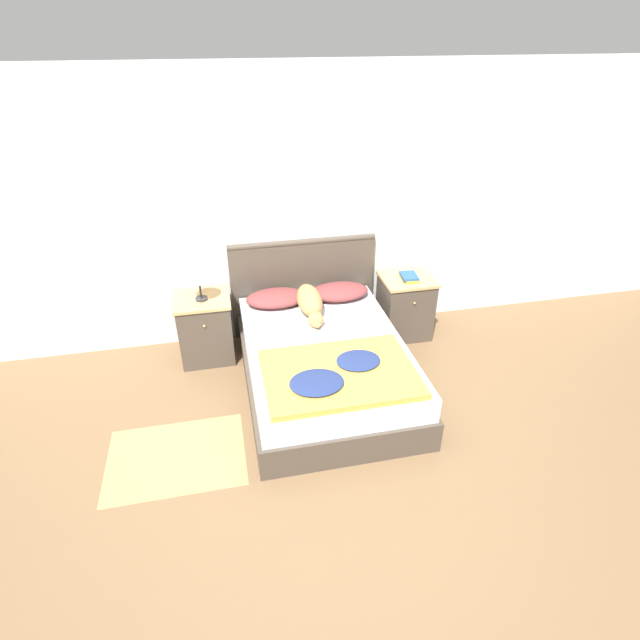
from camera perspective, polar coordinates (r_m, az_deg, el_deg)
ground_plane at (r=3.72m, az=2.88°, el=-17.85°), size 16.00×16.00×0.00m
wall_back at (r=4.79m, az=-3.37°, el=12.30°), size 9.00×0.06×2.55m
bed at (r=4.36m, az=0.54°, el=-5.14°), size 1.36×1.92×0.48m
headboard at (r=5.03m, az=-1.92°, el=4.03°), size 1.44×0.06×1.02m
nightstand_left at (r=4.82m, az=-12.92°, el=-0.88°), size 0.50×0.47×0.64m
nightstand_right at (r=5.14m, az=9.67°, el=1.58°), size 0.50×0.47×0.64m
pillow_left at (r=4.76m, az=-5.02°, el=2.53°), size 0.58×0.35×0.14m
pillow_right at (r=4.86m, az=2.20°, el=3.26°), size 0.58×0.35×0.14m
quilt at (r=3.80m, az=2.11°, el=-6.15°), size 1.15×0.82×0.09m
dog at (r=4.59m, az=-1.13°, el=2.05°), size 0.22×0.71×0.23m
book_stack at (r=4.96m, az=10.15°, el=4.88°), size 0.17×0.23×0.05m
table_lamp at (r=4.54m, az=-13.73°, el=4.99°), size 0.24×0.24×0.31m
rug at (r=4.01m, az=-16.08°, el=-14.79°), size 1.01×0.76×0.00m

